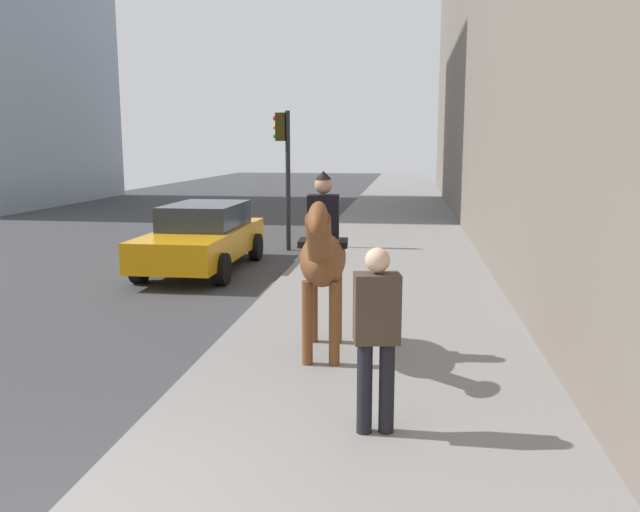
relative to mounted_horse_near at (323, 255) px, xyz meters
The scene contains 4 objects.
mounted_horse_near is the anchor object (origin of this frame).
pedestrian_greeting 2.28m from the mounted_horse_near, 160.27° to the right, with size 0.33×0.44×1.70m.
car_near_lane 6.69m from the mounted_horse_near, 30.48° to the left, with size 4.54×1.90×1.44m.
traffic_light_near_curb 8.94m from the mounted_horse_near, 13.86° to the left, with size 0.20×0.44×3.55m.
Camera 1 is at (-3.47, -2.49, 2.69)m, focal length 36.30 mm.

